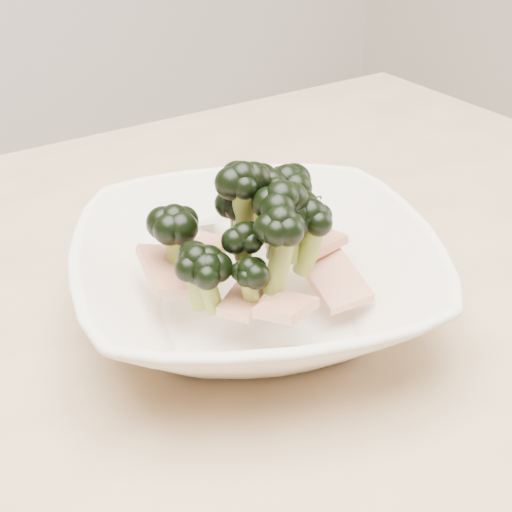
{
  "coord_description": "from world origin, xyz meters",
  "views": [
    {
      "loc": [
        -0.14,
        -0.38,
        1.07
      ],
      "look_at": [
        0.1,
        -0.01,
        0.8
      ],
      "focal_mm": 50.0,
      "sensor_mm": 36.0,
      "label": 1
    }
  ],
  "objects": [
    {
      "name": "broccoli_dish",
      "position": [
        0.1,
        -0.01,
        0.79
      ],
      "size": [
        0.35,
        0.35,
        0.13
      ],
      "color": "silver",
      "rests_on": "dining_table"
    },
    {
      "name": "dining_table",
      "position": [
        0.0,
        0.0,
        0.65
      ],
      "size": [
        1.2,
        0.8,
        0.75
      ],
      "color": "tan",
      "rests_on": "ground"
    }
  ]
}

